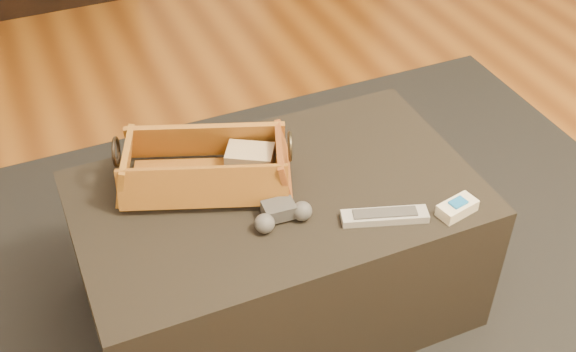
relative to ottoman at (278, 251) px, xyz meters
name	(u,v)px	position (x,y,z in m)	size (l,w,h in m)	color
floor	(330,345)	(0.08, -0.18, -0.23)	(5.00, 5.50, 0.01)	brown
area_rug	(286,317)	(0.00, -0.05, -0.22)	(2.60, 2.00, 0.01)	black
ottoman	(278,251)	(0.00, 0.00, 0.00)	(1.00, 0.60, 0.42)	black
tv_remote	(197,180)	(-0.18, 0.09, 0.24)	(0.22, 0.05, 0.02)	black
cloth_bundle	(250,160)	(-0.04, 0.09, 0.26)	(0.12, 0.08, 0.06)	tan
wicker_basket	(205,168)	(-0.15, 0.10, 0.26)	(0.47, 0.35, 0.15)	#A66525
game_controller	(282,214)	(-0.03, -0.10, 0.23)	(0.15, 0.08, 0.05)	#363639
silver_remote	(385,216)	(0.20, -0.19, 0.22)	(0.21, 0.11, 0.02)	#ACADB4
cream_gadget	(457,208)	(0.37, -0.24, 0.23)	(0.11, 0.07, 0.04)	beige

